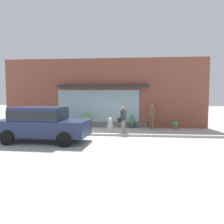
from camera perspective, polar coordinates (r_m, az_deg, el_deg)
name	(u,v)px	position (r m, az deg, el deg)	size (l,w,h in m)	color
ground_plane	(95,135)	(12.85, -4.21, -5.70)	(60.00, 60.00, 0.00)	#B2AFA8
curb_strip	(95,134)	(12.64, -4.37, -5.59)	(14.00, 0.24, 0.12)	#B2B2AD
storefront	(103,94)	(15.78, -2.24, 4.64)	(14.00, 0.81, 4.69)	brown
fire_hydrant	(110,126)	(13.20, -0.43, -3.40)	(0.43, 0.41, 0.92)	#B2B2B7
pedestrian_with_handbag	(123,118)	(12.93, 2.77, -1.57)	(0.47, 0.53, 1.58)	#9E9384
pedestrian_passerby	(152,114)	(14.92, 9.97, -0.53)	(0.35, 0.40, 1.66)	brown
parked_car_navy	(42,122)	(11.35, -17.13, -2.46)	(4.33, 2.13, 1.67)	navy
potted_plant_by_entrance	(85,120)	(15.53, -6.66, -2.00)	(0.67, 0.67, 0.95)	#B7B2A3
potted_plant_window_right	(132,120)	(15.30, 5.03, -2.13)	(0.45, 0.45, 1.05)	#33473D
potted_plant_trailing_edge	(175,125)	(15.14, 15.53, -3.19)	(0.38, 0.38, 0.54)	#9E6042
potted_plant_window_center	(61,123)	(15.86, -12.71, -2.65)	(0.49, 0.49, 0.63)	#9E6042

